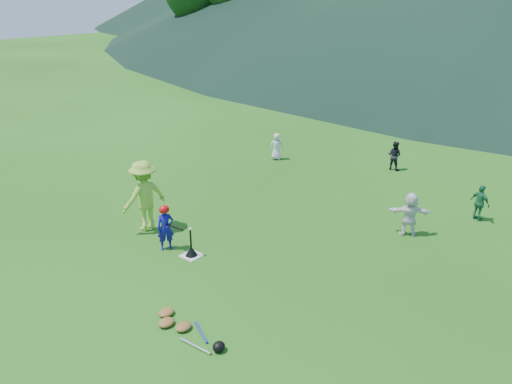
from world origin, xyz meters
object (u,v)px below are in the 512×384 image
fielder_a (277,146)px  fielder_b (394,156)px  home_plate (192,255)px  batter_child (166,228)px  adult_coach (144,196)px  fielder_c (480,203)px  fielder_d (410,214)px  equipment_pile (183,327)px  batting_tee (191,251)px

fielder_a → fielder_b: (3.97, 1.73, 0.02)m
home_plate → batter_child: size_ratio=0.39×
adult_coach → fielder_a: 7.07m
fielder_c → fielder_d: size_ratio=0.88×
fielder_b → fielder_d: fielder_d is taller
fielder_c → fielder_d: bearing=84.6°
fielder_d → home_plate: bearing=20.3°
home_plate → fielder_a: bearing=111.6°
fielder_a → batter_child: bearing=74.9°
adult_coach → fielder_d: adult_coach is taller
adult_coach → equipment_pile: bearing=67.2°
home_plate → batter_child: (-0.75, -0.13, 0.57)m
batting_tee → fielder_a: bearing=111.6°
fielder_a → fielder_d: 7.12m
fielder_c → equipment_pile: 9.11m
home_plate → fielder_b: bearing=83.2°
adult_coach → fielder_c: 9.26m
batting_tee → equipment_pile: 2.86m
batting_tee → adult_coach: bearing=171.9°
batter_child → batting_tee: batter_child is taller
adult_coach → equipment_pile: size_ratio=1.07×
adult_coach → fielder_b: size_ratio=1.83×
batter_child → batting_tee: (0.75, 0.13, -0.45)m
fielder_a → fielder_b: 4.33m
fielder_b → adult_coach: bearing=68.5°
batter_child → adult_coach: adult_coach is taller
adult_coach → fielder_a: bearing=-164.8°
batter_child → fielder_c: bearing=-8.5°
fielder_c → fielder_d: (-1.15, -2.11, 0.07)m
batter_child → fielder_c: 8.66m
fielder_c → batting_tee: (-4.78, -6.54, -0.39)m
adult_coach → fielder_d: size_ratio=1.62×
fielder_b → fielder_d: bearing=117.1°
home_plate → equipment_pile: (1.94, -2.10, 0.06)m
adult_coach → fielder_b: (3.12, 8.74, -0.44)m
fielder_d → equipment_pile: bearing=45.1°
home_plate → adult_coach: size_ratio=0.23×
fielder_b → fielder_c: (3.70, -2.48, -0.01)m
fielder_b → fielder_d: size_ratio=0.89×
batter_child → batting_tee: size_ratio=1.71×
fielder_a → fielder_c: size_ratio=0.98×
equipment_pile → batter_child: bearing=143.7°
fielder_a → equipment_pile: bearing=86.0°
fielder_b → batting_tee: fielder_b is taller
adult_coach → equipment_pile: (3.97, -2.40, -0.90)m
fielder_b → equipment_pile: fielder_b is taller
home_plate → fielder_d: bearing=50.7°
fielder_d → batting_tee: (-3.63, -4.43, -0.47)m
adult_coach → batting_tee: size_ratio=2.84×
fielder_d → batting_tee: bearing=20.3°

